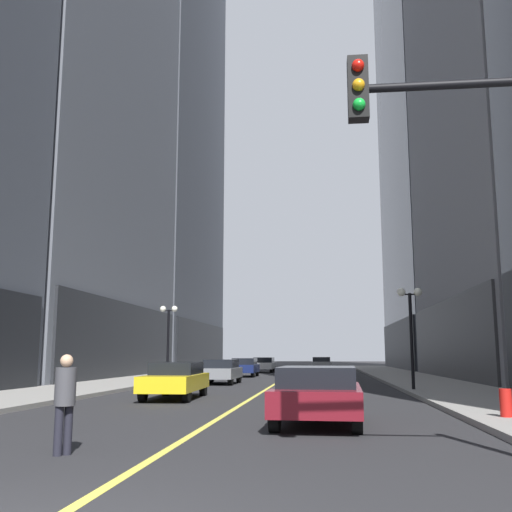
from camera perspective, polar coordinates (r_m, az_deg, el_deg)
The scene contains 16 objects.
ground_plane at distance 40.10m, azimuth 2.64°, elevation -11.66°, with size 200.00×200.00×0.00m, color #262628.
sidewalk_left at distance 41.47m, azimuth -9.04°, elevation -11.37°, with size 4.50×78.00×0.15m, color gray.
sidewalk_right at distance 40.40m, azimuth 14.63°, elevation -11.25°, with size 4.50×78.00×0.15m, color gray.
lane_centre_stripe at distance 40.10m, azimuth 2.64°, elevation -11.65°, with size 0.16×70.00×0.01m, color #E5D64C.
building_left_far at distance 72.41m, azimuth -9.57°, elevation 11.44°, with size 12.18×26.00×54.54m.
building_right_far at distance 74.15m, azimuth 16.51°, elevation 17.72°, with size 10.33×26.00×70.02m.
car_maroon at distance 14.19m, azimuth 5.97°, elevation -12.89°, with size 2.08×4.47×1.32m.
car_yellow at distance 22.49m, azimuth -7.67°, elevation -11.54°, with size 1.89×4.83×1.32m.
car_grey at distance 33.16m, azimuth -3.39°, elevation -10.89°, with size 1.88×4.08×1.32m.
car_navy at distance 43.87m, azimuth -1.12°, elevation -10.53°, with size 1.82×4.18×1.32m.
car_white at distance 54.43m, azimuth 0.75°, elevation -10.31°, with size 1.98×4.09×1.32m.
car_silver at distance 61.65m, azimuth 6.26°, elevation -10.14°, with size 2.05×4.57×1.32m.
pedestrian_with_orange_bag at distance 10.43m, azimuth -17.81°, elevation -12.65°, with size 0.48×0.48×1.60m.
street_lamp_left_far at distance 35.68m, azimuth -8.38°, elevation -6.62°, with size 1.06×0.36×4.43m.
street_lamp_right_mid at distance 26.48m, azimuth 14.56°, elevation -5.50°, with size 1.06×0.36×4.43m.
fire_hydrant_right at distance 15.56m, azimuth 22.80°, elevation -13.10°, with size 0.28×0.28×0.80m, color red.
Camera 1 is at (2.66, -4.98, 1.60)m, focal length 41.82 mm.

